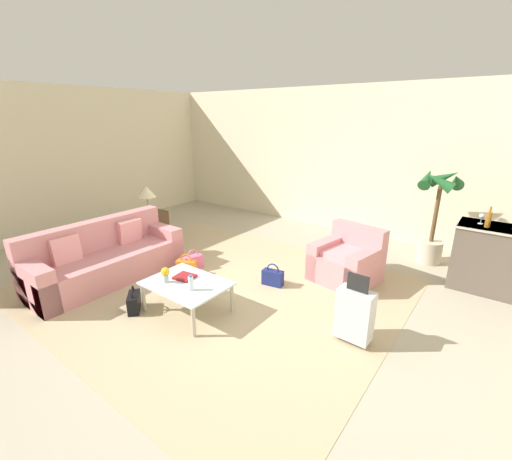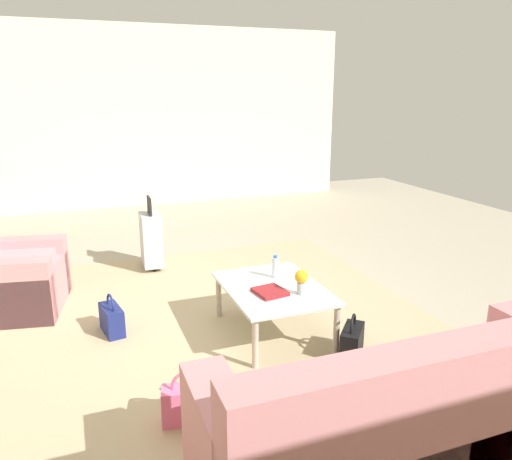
# 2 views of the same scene
# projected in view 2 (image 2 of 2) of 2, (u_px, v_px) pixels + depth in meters

# --- Properties ---
(ground_plane) EXTENTS (12.00, 12.00, 0.00)m
(ground_plane) POSITION_uv_depth(u_px,v_px,m) (205.00, 322.00, 4.49)
(ground_plane) COLOR #A89E89
(wall_right) EXTENTS (0.12, 8.00, 3.10)m
(wall_right) POSITION_uv_depth(u_px,v_px,m) (126.00, 118.00, 8.63)
(wall_right) COLOR beige
(wall_right) RESTS_ON ground
(area_rug) EXTENTS (5.20, 4.40, 0.01)m
(area_rug) POSITION_uv_depth(u_px,v_px,m) (200.00, 358.00, 3.88)
(area_rug) COLOR tan
(area_rug) RESTS_ON ground
(couch) EXTENTS (0.86, 2.34, 0.92)m
(couch) POSITION_uv_depth(u_px,v_px,m) (421.00, 424.00, 2.63)
(couch) COLOR #C67F84
(couch) RESTS_ON ground
(armchair) EXTENTS (1.04, 1.00, 0.85)m
(armchair) POSITION_uv_depth(u_px,v_px,m) (6.00, 280.00, 4.66)
(armchair) COLOR #C67F84
(armchair) RESTS_ON ground
(coffee_table) EXTENTS (1.05, 0.79, 0.42)m
(coffee_table) POSITION_uv_depth(u_px,v_px,m) (273.00, 292.00, 4.20)
(coffee_table) COLOR silver
(coffee_table) RESTS_ON ground
(water_bottle) EXTENTS (0.06, 0.06, 0.20)m
(water_bottle) POSITION_uv_depth(u_px,v_px,m) (275.00, 267.00, 4.37)
(water_bottle) COLOR silver
(water_bottle) RESTS_ON coffee_table
(coffee_table_book) EXTENTS (0.28, 0.27, 0.03)m
(coffee_table_book) POSITION_uv_depth(u_px,v_px,m) (270.00, 292.00, 4.04)
(coffee_table_book) COLOR maroon
(coffee_table_book) RESTS_ON coffee_table
(flower_vase) EXTENTS (0.11, 0.11, 0.21)m
(flower_vase) POSITION_uv_depth(u_px,v_px,m) (301.00, 280.00, 4.00)
(flower_vase) COLOR #B2B7BC
(flower_vase) RESTS_ON coffee_table
(suitcase_silver) EXTENTS (0.41, 0.23, 0.85)m
(suitcase_silver) POSITION_uv_depth(u_px,v_px,m) (151.00, 239.00, 5.77)
(suitcase_silver) COLOR #B7B7BC
(suitcase_silver) RESTS_ON ground
(handbag_orange) EXTENTS (0.35, 0.25, 0.36)m
(handbag_orange) POSITION_uv_depth(u_px,v_px,m) (216.00, 392.00, 3.23)
(handbag_orange) COLOR orange
(handbag_orange) RESTS_ON ground
(handbag_black) EXTENTS (0.33, 0.32, 0.36)m
(handbag_black) POSITION_uv_depth(u_px,v_px,m) (352.00, 341.00, 3.88)
(handbag_black) COLOR black
(handbag_black) RESTS_ON ground
(handbag_pink) EXTENTS (0.21, 0.34, 0.36)m
(handbag_pink) POSITION_uv_depth(u_px,v_px,m) (188.00, 404.00, 3.11)
(handbag_pink) COLOR pink
(handbag_pink) RESTS_ON ground
(handbag_navy) EXTENTS (0.34, 0.19, 0.36)m
(handbag_navy) POSITION_uv_depth(u_px,v_px,m) (112.00, 319.00, 4.26)
(handbag_navy) COLOR navy
(handbag_navy) RESTS_ON ground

